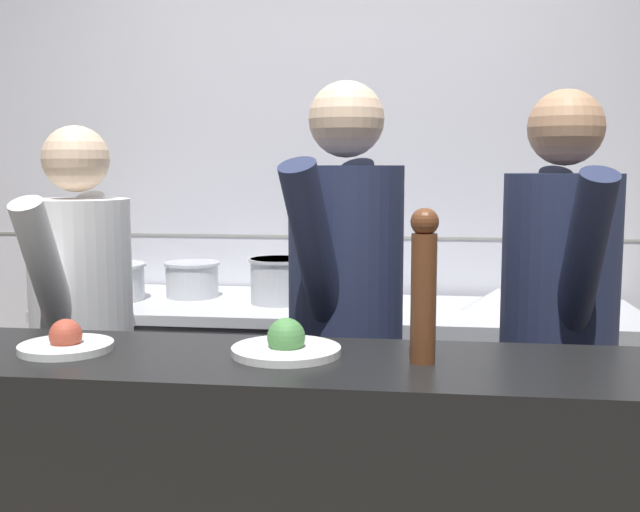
% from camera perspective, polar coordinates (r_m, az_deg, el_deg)
% --- Properties ---
extents(wall_back_tiled, '(8.00, 0.06, 2.60)m').
position_cam_1_polar(wall_back_tiled, '(3.41, 1.31, 4.02)').
color(wall_back_tiled, silver).
rests_on(wall_back_tiled, ground_plane).
extents(oven_range, '(1.10, 0.71, 0.92)m').
position_cam_1_polar(oven_range, '(3.28, -9.51, -11.13)').
color(oven_range, '#38383D').
rests_on(oven_range, ground_plane).
extents(prep_counter, '(1.22, 0.65, 0.90)m').
position_cam_1_polar(prep_counter, '(3.17, 12.24, -12.13)').
color(prep_counter, '#B7BABF').
rests_on(prep_counter, ground_plane).
extents(stock_pot, '(0.31, 0.31, 0.15)m').
position_cam_1_polar(stock_pot, '(3.23, -15.87, -1.80)').
color(stock_pot, '#B7BABF').
rests_on(stock_pot, oven_range).
extents(sauce_pot, '(0.23, 0.23, 0.15)m').
position_cam_1_polar(sauce_pot, '(3.22, -9.72, -1.67)').
color(sauce_pot, '#B7BABF').
rests_on(sauce_pot, oven_range).
extents(braising_pot, '(0.24, 0.24, 0.18)m').
position_cam_1_polar(braising_pot, '(3.03, -3.17, -1.79)').
color(braising_pot, '#B7BABF').
rests_on(braising_pot, oven_range).
extents(mixing_bowl_steel, '(0.29, 0.29, 0.09)m').
position_cam_1_polar(mixing_bowl_steel, '(3.05, 13.43, -3.24)').
color(mixing_bowl_steel, '#B7BABF').
rests_on(mixing_bowl_steel, prep_counter).
extents(chefs_knife, '(0.36, 0.07, 0.02)m').
position_cam_1_polar(chefs_knife, '(2.96, 16.40, -4.41)').
color(chefs_knife, '#B7BABF').
rests_on(chefs_knife, prep_counter).
extents(plated_dish_appetiser, '(0.22, 0.22, 0.08)m').
position_cam_1_polar(plated_dish_appetiser, '(1.89, -18.79, -6.29)').
color(plated_dish_appetiser, white).
rests_on(plated_dish_appetiser, pass_counter).
extents(plated_dish_dessert, '(0.26, 0.26, 0.09)m').
position_cam_1_polar(plated_dish_dessert, '(1.76, -2.59, -6.82)').
color(plated_dish_dessert, white).
rests_on(plated_dish_dessert, pass_counter).
extents(pepper_mill, '(0.06, 0.06, 0.35)m').
position_cam_1_polar(pepper_mill, '(1.67, 7.91, -2.05)').
color(pepper_mill, brown).
rests_on(pepper_mill, pass_counter).
extents(chef_head_cook, '(0.34, 0.70, 1.60)m').
position_cam_1_polar(chef_head_cook, '(2.58, -17.61, -6.47)').
color(chef_head_cook, black).
rests_on(chef_head_cook, ground_plane).
extents(chef_sous, '(0.44, 0.74, 1.72)m').
position_cam_1_polar(chef_sous, '(2.31, 1.95, -5.89)').
color(chef_sous, black).
rests_on(chef_sous, ground_plane).
extents(chef_line, '(0.37, 0.74, 1.69)m').
position_cam_1_polar(chef_line, '(2.39, 17.65, -6.16)').
color(chef_line, black).
rests_on(chef_line, ground_plane).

